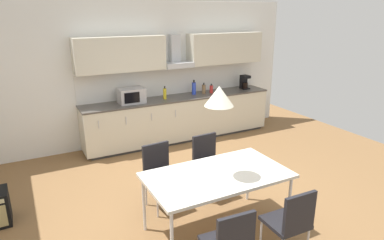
% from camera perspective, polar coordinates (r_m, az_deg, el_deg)
% --- Properties ---
extents(ground_plane, '(8.73, 7.97, 0.02)m').
position_cam_1_polar(ground_plane, '(4.93, 0.83, -13.57)').
color(ground_plane, brown).
extents(wall_back, '(6.98, 0.10, 2.75)m').
position_cam_1_polar(wall_back, '(6.82, -10.09, 7.54)').
color(wall_back, white).
rests_on(wall_back, ground_plane).
extents(kitchen_counter, '(3.95, 0.64, 0.90)m').
position_cam_1_polar(kitchen_counter, '(7.03, -1.99, 0.37)').
color(kitchen_counter, '#333333').
rests_on(kitchen_counter, ground_plane).
extents(backsplash_tile, '(3.93, 0.02, 0.54)m').
position_cam_1_polar(backsplash_tile, '(7.11, -3.08, 6.49)').
color(backsplash_tile, silver).
rests_on(backsplash_tile, kitchen_counter).
extents(upper_wall_cabinets, '(3.93, 0.40, 0.63)m').
position_cam_1_polar(upper_wall_cabinets, '(6.87, -2.61, 11.37)').
color(upper_wall_cabinets, beige).
extents(microwave, '(0.48, 0.35, 0.28)m').
position_cam_1_polar(microwave, '(6.51, -10.09, 4.03)').
color(microwave, '#ADADB2').
rests_on(microwave, kitchen_counter).
extents(coffee_maker, '(0.18, 0.19, 0.30)m').
position_cam_1_polar(coffee_maker, '(7.70, 8.72, 6.29)').
color(coffee_maker, black).
rests_on(coffee_maker, kitchen_counter).
extents(bottle_yellow, '(0.07, 0.07, 0.26)m').
position_cam_1_polar(bottle_yellow, '(6.72, -4.56, 4.42)').
color(bottle_yellow, yellow).
rests_on(bottle_yellow, kitchen_counter).
extents(bottle_brown, '(0.08, 0.08, 0.23)m').
position_cam_1_polar(bottle_brown, '(7.15, 1.97, 5.18)').
color(bottle_brown, brown).
rests_on(bottle_brown, kitchen_counter).
extents(bottle_red, '(0.07, 0.07, 0.19)m').
position_cam_1_polar(bottle_red, '(7.22, 3.24, 5.16)').
color(bottle_red, red).
rests_on(bottle_red, kitchen_counter).
extents(bottle_blue, '(0.08, 0.08, 0.30)m').
position_cam_1_polar(bottle_blue, '(7.08, 0.32, 5.32)').
color(bottle_blue, blue).
rests_on(bottle_blue, kitchen_counter).
extents(dining_table, '(1.65, 0.93, 0.75)m').
position_cam_1_polar(dining_table, '(4.03, 4.21, -9.48)').
color(dining_table, silver).
rests_on(dining_table, ground_plane).
extents(chair_far_right, '(0.42, 0.42, 0.87)m').
position_cam_1_polar(chair_far_right, '(4.93, 2.65, -6.46)').
color(chair_far_right, black).
rests_on(chair_far_right, ground_plane).
extents(chair_far_left, '(0.43, 0.43, 0.87)m').
position_cam_1_polar(chair_far_left, '(4.63, -5.44, -8.20)').
color(chair_far_left, black).
rests_on(chair_far_left, ground_plane).
extents(chair_near_right, '(0.41, 0.41, 0.87)m').
position_cam_1_polar(chair_near_right, '(3.75, 16.23, -15.64)').
color(chair_near_right, black).
rests_on(chair_near_right, ground_plane).
extents(pendant_lamp, '(0.32, 0.32, 0.22)m').
position_cam_1_polar(pendant_lamp, '(3.69, 4.55, 4.00)').
color(pendant_lamp, silver).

